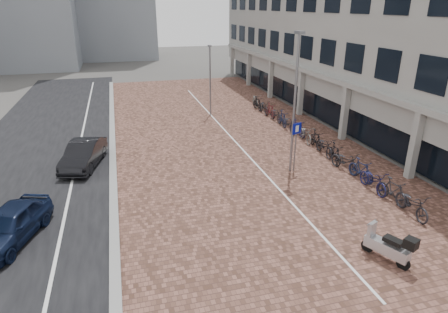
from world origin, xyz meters
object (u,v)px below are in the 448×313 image
(car_navy, at_px, (10,225))
(scooter_back, at_px, (387,245))
(parking_sign, at_px, (296,139))
(car_dark, at_px, (84,154))

(car_navy, relative_size, scooter_back, 2.19)
(car_navy, distance_m, parking_sign, 12.69)
(parking_sign, bearing_deg, car_navy, 173.57)
(car_navy, height_order, car_dark, car_dark)
(car_dark, bearing_deg, parking_sign, -5.26)
(scooter_back, bearing_deg, car_navy, 135.20)
(car_dark, bearing_deg, scooter_back, -33.59)
(car_navy, relative_size, parking_sign, 1.48)
(car_navy, height_order, parking_sign, parking_sign)
(scooter_back, distance_m, parking_sign, 7.51)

